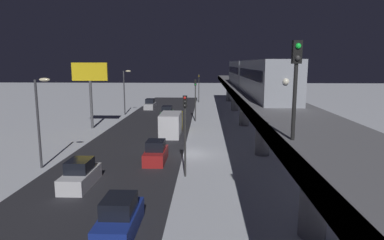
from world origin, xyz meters
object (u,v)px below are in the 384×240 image
traffic_light_far (199,84)px  sedan_white (80,175)px  sedan_red (156,153)px  subway_train (251,74)px  sedan_silver (150,105)px  traffic_light_mid (195,94)px  sedan_green (167,113)px  commercial_billboard (90,78)px  rail_signal (296,73)px  sedan_blue (120,218)px  traffic_light_near (185,124)px  box_truck (171,124)px

traffic_light_far → sedan_white: bearing=82.0°
sedan_red → subway_train: bearing=51.6°
sedan_silver → traffic_light_mid: (-9.30, 14.05, 3.40)m
sedan_green → traffic_light_far: 23.33m
sedan_red → commercial_billboard: bearing=125.5°
traffic_light_mid → rail_signal: bearing=97.9°
sedan_green → commercial_billboard: bearing=-135.2°
traffic_light_far → commercial_billboard: 34.82m
subway_train → commercial_billboard: (21.05, -2.85, -0.66)m
subway_train → sedan_blue: subway_train is taller
rail_signal → traffic_light_far: rail_signal is taller
rail_signal → sedan_silver: 53.90m
sedan_silver → traffic_light_far: 15.21m
commercial_billboard → traffic_light_far: bearing=-113.7°
traffic_light_near → subway_train: bearing=-113.2°
sedan_silver → commercial_billboard: 21.63m
subway_train → traffic_light_near: (7.10, 16.54, -3.29)m
sedan_blue → sedan_silver: size_ratio=0.97×
subway_train → sedan_red: size_ratio=8.90×
box_truck → traffic_light_near: size_ratio=1.16×
sedan_blue → commercial_billboard: size_ratio=0.50×
sedan_green → box_truck: box_truck is taller
sedan_green → commercial_billboard: commercial_billboard is taller
sedan_white → sedan_silver: bearing=-87.5°
sedan_white → traffic_light_near: size_ratio=0.69×
rail_signal → commercial_billboard: bearing=-58.4°
traffic_light_near → traffic_light_far: size_ratio=1.00×
rail_signal → commercial_billboard: (19.11, -31.11, -1.61)m
traffic_light_far → rail_signal: bearing=94.7°
rail_signal → sedan_silver: size_ratio=0.88×
subway_train → sedan_green: bearing=-45.6°
box_truck → commercial_billboard: commercial_billboard is taller
box_truck → sedan_red: bearing=89.0°
sedan_white → commercial_billboard: commercial_billboard is taller
sedan_white → traffic_light_mid: size_ratio=0.69×
rail_signal → box_truck: size_ratio=0.54×
traffic_light_near → commercial_billboard: size_ratio=0.72×
sedan_red → traffic_light_far: 47.47m
traffic_light_mid → commercial_billboard: bearing=24.0°
traffic_light_near → commercial_billboard: commercial_billboard is taller
sedan_white → sedan_red: same height
sedan_white → sedan_green: bearing=-95.2°
sedan_silver → sedan_red: bearing=100.2°
rail_signal → box_truck: (7.85, -27.68, -7.09)m
rail_signal → sedan_blue: size_ratio=0.91×
traffic_light_mid → traffic_light_far: (0.00, -25.59, 0.00)m
box_truck → sedan_blue: bearing=89.5°
sedan_silver → sedan_white: bearing=92.5°
box_truck → traffic_light_far: (-2.70, -35.23, 2.85)m
subway_train → commercial_billboard: size_ratio=4.14×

